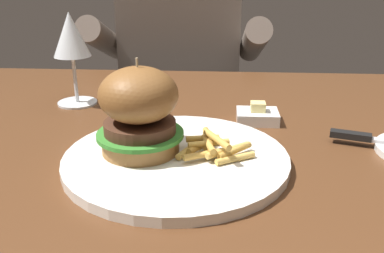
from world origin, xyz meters
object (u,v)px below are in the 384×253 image
main_plate (176,159)px  burger_sandwich (139,110)px  wine_glass (71,39)px  diner_person (181,103)px  butter_dish (257,116)px

main_plate → burger_sandwich: 0.08m
main_plate → burger_sandwich: (-0.05, 0.01, 0.07)m
wine_glass → diner_person: bearing=74.3°
butter_dish → diner_person: size_ratio=0.06×
butter_dish → wine_glass: bearing=167.0°
main_plate → diner_person: bearing=94.6°
main_plate → diner_person: diner_person is taller
wine_glass → butter_dish: (0.34, -0.08, -0.12)m
butter_dish → diner_person: bearing=106.7°
butter_dish → diner_person: (-0.19, 0.63, -0.19)m
burger_sandwich → diner_person: size_ratio=0.11×
burger_sandwich → butter_dish: bearing=42.5°
diner_person → burger_sandwich: bearing=-89.0°
main_plate → burger_sandwich: size_ratio=2.36×
main_plate → diner_person: 0.82m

